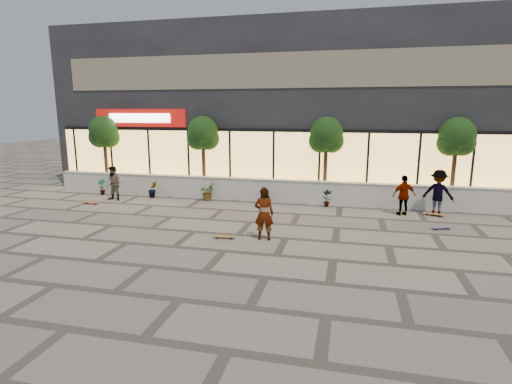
% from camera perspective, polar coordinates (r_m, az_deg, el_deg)
% --- Properties ---
extents(ground, '(80.00, 80.00, 0.00)m').
position_cam_1_polar(ground, '(12.26, -4.64, -8.40)').
color(ground, gray).
rests_on(ground, ground).
extents(planter_wall, '(22.00, 0.42, 1.04)m').
position_cam_1_polar(planter_wall, '(18.67, 1.94, 0.28)').
color(planter_wall, silver).
rests_on(planter_wall, ground).
extents(retail_building, '(24.00, 9.17, 8.50)m').
position_cam_1_polar(retail_building, '(23.71, 4.67, 11.71)').
color(retail_building, black).
rests_on(retail_building, ground).
extents(shrub_a, '(0.43, 0.29, 0.81)m').
position_cam_1_polar(shrub_a, '(21.53, -21.15, 0.69)').
color(shrub_a, '#113512').
rests_on(shrub_a, ground).
extents(shrub_b, '(0.57, 0.57, 0.81)m').
position_cam_1_polar(shrub_b, '(20.09, -14.54, 0.37)').
color(shrub_b, '#113512').
rests_on(shrub_b, ground).
extents(shrub_c, '(0.68, 0.77, 0.81)m').
position_cam_1_polar(shrub_c, '(18.95, -7.02, 0.00)').
color(shrub_c, '#113512').
rests_on(shrub_c, ground).
extents(shrub_d, '(0.64, 0.64, 0.81)m').
position_cam_1_polar(shrub_d, '(18.19, 1.28, -0.41)').
color(shrub_d, '#113512').
rests_on(shrub_d, ground).
extents(shrub_e, '(0.46, 0.35, 0.81)m').
position_cam_1_polar(shrub_e, '(17.83, 10.12, -0.83)').
color(shrub_e, '#113512').
rests_on(shrub_e, ground).
extents(tree_west, '(1.60, 1.50, 3.92)m').
position_cam_1_polar(tree_west, '(22.54, -20.90, 7.79)').
color(tree_west, '#442E18').
rests_on(tree_west, ground).
extents(tree_midwest, '(1.60, 1.50, 3.92)m').
position_cam_1_polar(tree_midwest, '(19.99, -7.59, 8.05)').
color(tree_midwest, '#442E18').
rests_on(tree_midwest, ground).
extents(tree_mideast, '(1.60, 1.50, 3.92)m').
position_cam_1_polar(tree_mideast, '(18.72, 10.01, 7.75)').
color(tree_mideast, '#442E18').
rests_on(tree_mideast, ground).
extents(tree_east, '(1.60, 1.50, 3.92)m').
position_cam_1_polar(tree_east, '(19.20, 26.74, 6.79)').
color(tree_east, '#442E18').
rests_on(tree_east, ground).
extents(skater_center, '(0.67, 0.47, 1.75)m').
position_cam_1_polar(skater_center, '(13.03, 1.15, -3.14)').
color(skater_center, white).
rests_on(skater_center, ground).
extents(skater_left, '(0.87, 0.72, 1.63)m').
position_cam_1_polar(skater_left, '(19.88, -19.64, 1.16)').
color(skater_left, '#896F58').
rests_on(skater_left, ground).
extents(skater_right_near, '(1.04, 0.69, 1.64)m').
position_cam_1_polar(skater_right_near, '(17.15, 20.38, -0.46)').
color(skater_right_near, silver).
rests_on(skater_right_near, ground).
extents(skater_right_far, '(1.35, 1.03, 1.86)m').
position_cam_1_polar(skater_right_far, '(17.68, 24.59, -0.09)').
color(skater_right_far, maroon).
rests_on(skater_right_far, ground).
extents(skateboard_center, '(0.75, 0.26, 0.09)m').
position_cam_1_polar(skateboard_center, '(13.37, -4.59, -6.36)').
color(skateboard_center, olive).
rests_on(skateboard_center, ground).
extents(skateboard_left, '(0.74, 0.21, 0.09)m').
position_cam_1_polar(skateboard_left, '(19.63, -22.52, -1.39)').
color(skateboard_left, red).
rests_on(skateboard_left, ground).
extents(skateboard_right_near, '(0.85, 0.49, 0.10)m').
position_cam_1_polar(skateboard_right_near, '(17.63, 24.06, -2.89)').
color(skateboard_right_near, '#9D6A33').
rests_on(skateboard_right_near, ground).
extents(skateboard_right_far, '(0.75, 0.44, 0.09)m').
position_cam_1_polar(skateboard_right_far, '(15.79, 24.98, -4.61)').
color(skateboard_right_far, '#494885').
rests_on(skateboard_right_far, ground).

